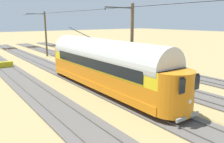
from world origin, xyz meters
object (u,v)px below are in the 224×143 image
object	(u,v)px
track_end_bumper	(5,65)
catenary_pole_mid_near	(131,44)
switch_stand	(120,54)
catenary_pole_foreground	(45,33)
vintage_streetcar	(104,64)

from	to	relation	value
track_end_bumper	catenary_pole_mid_near	bearing A→B (deg)	117.12
switch_stand	track_end_bumper	bearing A→B (deg)	-8.11
catenary_pole_foreground	track_end_bumper	distance (m)	10.53
catenary_pole_mid_near	vintage_streetcar	bearing A→B (deg)	-4.21
catenary_pole_foreground	catenary_pole_mid_near	xyz separation A→B (m)	(0.00, 21.34, 0.00)
vintage_streetcar	catenary_pole_foreground	size ratio (longest dim) A/B	2.33
catenary_pole_mid_near	switch_stand	xyz separation A→B (m)	(-8.70, -12.61, -3.08)
vintage_streetcar	track_end_bumper	xyz separation A→B (m)	(4.90, -14.74, -1.86)
catenary_pole_mid_near	track_end_bumper	size ratio (longest dim) A/B	4.01
switch_stand	track_end_bumper	distance (m)	16.52
track_end_bumper	catenary_pole_foreground	bearing A→B (deg)	-140.11
catenary_pole_mid_near	switch_stand	size ratio (longest dim) A/B	5.84
catenary_pole_mid_near	track_end_bumper	world-z (taller)	catenary_pole_mid_near
track_end_bumper	switch_stand	bearing A→B (deg)	171.89
vintage_streetcar	catenary_pole_foreground	xyz separation A→B (m)	(-2.75, -21.13, 1.52)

